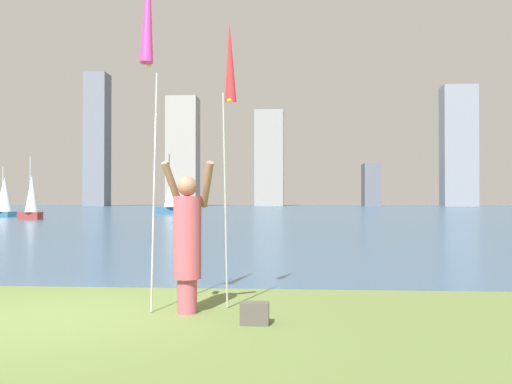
# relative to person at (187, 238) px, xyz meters

# --- Properties ---
(ground) EXTENTS (120.00, 138.00, 0.12)m
(ground) POSITION_rel_person_xyz_m (-1.65, 50.67, -0.98)
(ground) COLOR #5B7038
(person) EXTENTS (0.69, 0.51, 1.87)m
(person) POSITION_rel_person_xyz_m (0.00, 0.00, 0.00)
(person) COLOR #B24C59
(person) RESTS_ON ground
(kite_flag_left) EXTENTS (0.16, 0.60, 4.48)m
(kite_flag_left) POSITION_rel_person_xyz_m (-0.45, -0.17, 2.73)
(kite_flag_left) COLOR #B2B2B7
(kite_flag_left) RESTS_ON ground
(kite_flag_right) EXTENTS (0.16, 0.90, 3.77)m
(kite_flag_right) POSITION_rel_person_xyz_m (0.45, 0.61, 2.22)
(kite_flag_right) COLOR #B2B2B7
(kite_flag_right) RESTS_ON ground
(bag) EXTENTS (0.32, 0.19, 0.25)m
(bag) POSITION_rel_person_xyz_m (0.87, -0.56, -0.80)
(bag) COLOR #4C4742
(bag) RESTS_ON ground
(sailboat_1) EXTENTS (1.83, 1.10, 4.25)m
(sailboat_1) POSITION_rel_person_xyz_m (-16.35, 29.28, 0.51)
(sailboat_1) COLOR maroon
(sailboat_1) RESTS_ON ground
(sailboat_7) EXTENTS (3.01, 1.69, 5.63)m
(sailboat_7) POSITION_rel_person_xyz_m (-10.28, 44.64, 0.91)
(sailboat_7) COLOR #2D6084
(sailboat_7) RESTS_ON ground
(sailboat_8) EXTENTS (2.55, 1.85, 3.97)m
(sailboat_8) POSITION_rel_person_xyz_m (-21.46, 35.17, 0.57)
(sailboat_8) COLOR #2D6084
(sailboat_8) RESTS_ON ground
(skyline_tower_0) EXTENTS (4.24, 4.03, 25.70)m
(skyline_tower_0) POSITION_rel_person_xyz_m (-36.81, 97.73, 11.93)
(skyline_tower_0) COLOR slate
(skyline_tower_0) RESTS_ON ground
(skyline_tower_1) EXTENTS (5.84, 5.19, 20.95)m
(skyline_tower_1) POSITION_rel_person_xyz_m (-20.08, 98.34, 9.56)
(skyline_tower_1) COLOR gray
(skyline_tower_1) RESTS_ON ground
(skyline_tower_2) EXTENTS (5.56, 5.21, 18.68)m
(skyline_tower_2) POSITION_rel_person_xyz_m (-3.56, 101.75, 8.42)
(skyline_tower_2) COLOR gray
(skyline_tower_2) RESTS_ON ground
(skyline_tower_3) EXTENTS (3.02, 5.38, 8.05)m
(skyline_tower_3) POSITION_rel_person_xyz_m (15.90, 99.18, 3.11)
(skyline_tower_3) COLOR #565B66
(skyline_tower_3) RESTS_ON ground
(skyline_tower_4) EXTENTS (6.11, 4.17, 22.31)m
(skyline_tower_4) POSITION_rel_person_xyz_m (31.74, 97.65, 10.23)
(skyline_tower_4) COLOR gray
(skyline_tower_4) RESTS_ON ground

